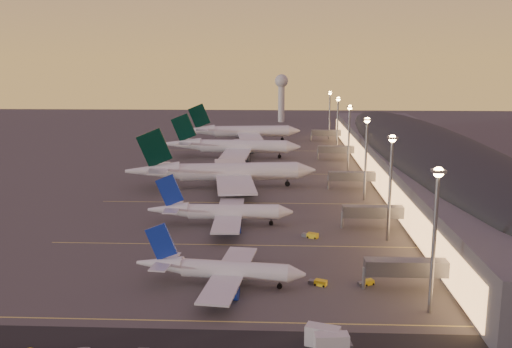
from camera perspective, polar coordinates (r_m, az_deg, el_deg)
The scene contains 15 objects.
ground at distance 140.91m, azimuth -1.63°, elevation -6.46°, with size 700.00×700.00×0.00m, color #484542.
airliner_narrow_south at distance 112.56m, azimuth -3.62°, elevation -9.54°, with size 33.82×30.40×12.07m.
airliner_narrow_north at distance 151.24m, azimuth -3.55°, elevation -3.81°, with size 38.51×34.32×13.78m.
airliner_wide_near at distance 194.21m, azimuth -3.39°, elevation 0.19°, with size 64.86×59.59×20.76m.
airliner_wide_mid at distance 252.46m, azimuth -2.45°, elevation 2.78°, with size 61.27×55.71×19.63m.
airliner_wide_far at distance 302.04m, azimuth -1.48°, elevation 4.26°, with size 63.21×58.06×20.23m.
terminal_building at distance 215.39m, azimuth 16.46°, elevation 1.79°, with size 56.35×255.00×17.46m.
light_masts at distance 202.03m, azimuth 9.96°, elevation 3.99°, with size 2.20×217.20×25.90m.
radar_tower at distance 394.23m, azimuth 2.56°, elevation 8.40°, with size 9.00×9.00×32.50m.
lane_markings at distance 179.30m, azimuth -0.71°, elevation -2.50°, with size 90.00×180.36×0.00m.
baggage_tug_a at distance 113.94m, azimuth 6.26°, elevation -10.74°, with size 3.83×2.75×1.07m.
baggage_tug_b at distance 115.43m, azimuth 10.99°, elevation -10.62°, with size 3.40×2.46×0.95m.
baggage_tug_c at distance 142.07m, azimuth 5.49°, elevation -6.13°, with size 4.23×3.13×1.18m.
catering_truck_a at distance 91.56m, azimuth 6.88°, elevation -15.89°, with size 6.14×3.90×3.23m.
catering_truck_b at distance 89.77m, azimuth 7.75°, elevation -16.53°, with size 5.84×2.76×3.17m.
Camera 1 is at (9.86, -133.63, 43.61)m, focal length 40.00 mm.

